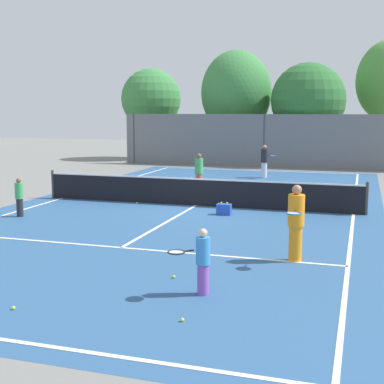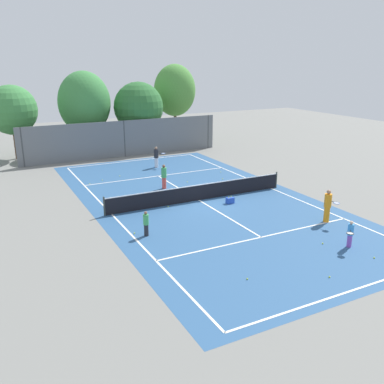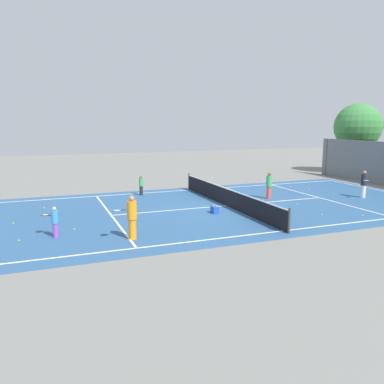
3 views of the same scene
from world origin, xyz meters
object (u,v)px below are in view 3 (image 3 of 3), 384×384
tennis_ball_12 (19,241)px  tennis_ball_3 (13,223)px  player_3 (55,221)px  tennis_ball_8 (290,187)px  ball_crate (215,210)px  tennis_ball_4 (206,198)px  tennis_ball_7 (44,208)px  tennis_ball_11 (249,208)px  player_0 (364,184)px  tennis_ball_6 (309,189)px  player_1 (269,185)px  tennis_ball_5 (147,193)px  tennis_ball_10 (276,185)px  player_2 (132,217)px  tennis_ball_0 (322,215)px  tennis_ball_1 (297,204)px  player_4 (141,185)px  tennis_ball_2 (74,229)px

tennis_ball_12 → tennis_ball_3: bearing=-172.8°
player_3 → tennis_ball_8: (-6.97, 16.25, -0.63)m
player_3 → ball_crate: size_ratio=2.70×
tennis_ball_4 → tennis_ball_7: same height
tennis_ball_4 → tennis_ball_11: size_ratio=1.00×
player_0 → tennis_ball_11: (0.21, -8.16, -0.83)m
tennis_ball_6 → tennis_ball_12: (5.57, -18.13, 0.00)m
player_1 → tennis_ball_11: bearing=-51.3°
tennis_ball_4 → tennis_ball_5: bearing=-137.3°
tennis_ball_4 → tennis_ball_6: size_ratio=1.00×
tennis_ball_8 → player_3: bearing=-66.8°
ball_crate → tennis_ball_10: 10.24m
player_2 → tennis_ball_12: bearing=-107.4°
player_0 → tennis_ball_8: 5.36m
tennis_ball_0 → tennis_ball_4: 7.05m
player_3 → tennis_ball_11: player_3 is taller
player_3 → tennis_ball_1: player_3 is taller
tennis_ball_0 → tennis_ball_11: same height
tennis_ball_6 → tennis_ball_1: bearing=-44.8°
player_3 → player_4: player_3 is taller
player_4 → tennis_ball_12: bearing=-41.0°
tennis_ball_0 → tennis_ball_3: bearing=-104.7°
player_2 → tennis_ball_3: player_2 is taller
tennis_ball_8 → tennis_ball_6: bearing=19.4°
tennis_ball_4 → tennis_ball_0: bearing=31.9°
tennis_ball_3 → tennis_ball_4: size_ratio=1.00×
tennis_ball_8 → player_4: bearing=-94.4°
tennis_ball_12 → tennis_ball_0: bearing=86.7°
ball_crate → tennis_ball_4: 3.75m
player_3 → tennis_ball_7: player_3 is taller
player_1 → player_3: player_1 is taller
tennis_ball_12 → player_2: bearing=72.6°
tennis_ball_3 → tennis_ball_12: (2.97, 0.37, 0.00)m
tennis_ball_4 → tennis_ball_10: (-2.89, 6.85, 0.00)m
tennis_ball_1 → tennis_ball_11: (-0.02, -3.13, 0.00)m
tennis_ball_8 → player_2: bearing=-58.0°
tennis_ball_6 → tennis_ball_11: same height
player_1 → player_2: (5.19, -9.59, 0.08)m
player_1 → tennis_ball_8: size_ratio=24.72×
player_2 → player_0: bearing=102.5°
tennis_ball_0 → tennis_ball_1: same height
tennis_ball_1 → tennis_ball_6: 5.27m
player_3 → tennis_ball_0: bearing=86.1°
tennis_ball_3 → tennis_ball_10: (-5.11, 17.44, 0.00)m
ball_crate → tennis_ball_11: bearing=96.8°
ball_crate → tennis_ball_6: size_ratio=7.13×
tennis_ball_12 → tennis_ball_2: bearing=112.9°
ball_crate → tennis_ball_5: ball_crate is taller
tennis_ball_0 → player_2: bearing=-86.9°
tennis_ball_7 → tennis_ball_8: bearing=93.8°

